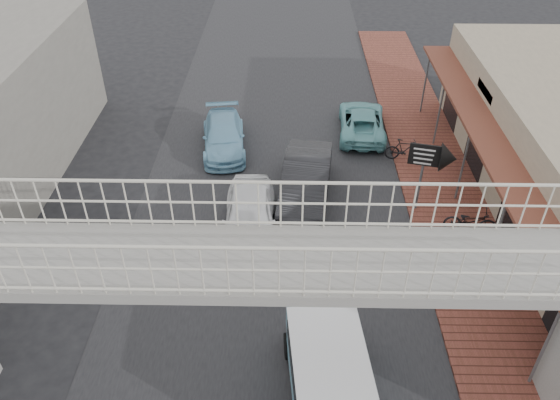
{
  "coord_description": "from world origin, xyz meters",
  "views": [
    {
      "loc": [
        0.58,
        -11.65,
        12.34
      ],
      "look_at": [
        0.33,
        2.47,
        1.8
      ],
      "focal_mm": 35.0,
      "sensor_mm": 36.0,
      "label": 1
    }
  ],
  "objects_px": {
    "white_hatchback": "(249,217)",
    "motorcycle_near": "(470,221)",
    "angkot_curb": "(362,121)",
    "angkot_far": "(224,136)",
    "angkot_van": "(328,370)",
    "dark_sedan": "(306,181)",
    "arrow_sign": "(445,159)",
    "motorcycle_far": "(405,150)"
  },
  "relations": [
    {
      "from": "angkot_van",
      "to": "angkot_curb",
      "type": "bearing_deg",
      "value": 75.28
    },
    {
      "from": "angkot_curb",
      "to": "arrow_sign",
      "type": "height_order",
      "value": "arrow_sign"
    },
    {
      "from": "dark_sedan",
      "to": "white_hatchback",
      "type": "bearing_deg",
      "value": -127.07
    },
    {
      "from": "angkot_far",
      "to": "dark_sedan",
      "type": "bearing_deg",
      "value": -53.09
    },
    {
      "from": "dark_sedan",
      "to": "motorcycle_near",
      "type": "height_order",
      "value": "dark_sedan"
    },
    {
      "from": "motorcycle_near",
      "to": "angkot_far",
      "type": "bearing_deg",
      "value": 66.6
    },
    {
      "from": "motorcycle_near",
      "to": "motorcycle_far",
      "type": "height_order",
      "value": "motorcycle_far"
    },
    {
      "from": "dark_sedan",
      "to": "angkot_far",
      "type": "height_order",
      "value": "dark_sedan"
    },
    {
      "from": "angkot_van",
      "to": "motorcycle_far",
      "type": "bearing_deg",
      "value": 66.15
    },
    {
      "from": "white_hatchback",
      "to": "arrow_sign",
      "type": "xyz_separation_m",
      "value": [
        6.67,
        1.28,
        1.61
      ]
    },
    {
      "from": "angkot_curb",
      "to": "arrow_sign",
      "type": "xyz_separation_m",
      "value": [
        2.08,
        -5.87,
        1.77
      ]
    },
    {
      "from": "angkot_van",
      "to": "motorcycle_far",
      "type": "height_order",
      "value": "angkot_van"
    },
    {
      "from": "white_hatchback",
      "to": "motorcycle_near",
      "type": "relative_size",
      "value": 2.47
    },
    {
      "from": "motorcycle_near",
      "to": "dark_sedan",
      "type": "bearing_deg",
      "value": 78.85
    },
    {
      "from": "angkot_curb",
      "to": "white_hatchback",
      "type": "bearing_deg",
      "value": 60.95
    },
    {
      "from": "angkot_curb",
      "to": "arrow_sign",
      "type": "bearing_deg",
      "value": 113.13
    },
    {
      "from": "angkot_curb",
      "to": "angkot_far",
      "type": "bearing_deg",
      "value": 17.48
    },
    {
      "from": "motorcycle_near",
      "to": "white_hatchback",
      "type": "bearing_deg",
      "value": 99.01
    },
    {
      "from": "angkot_far",
      "to": "angkot_van",
      "type": "relative_size",
      "value": 1.03
    },
    {
      "from": "angkot_van",
      "to": "motorcycle_near",
      "type": "relative_size",
      "value": 2.33
    },
    {
      "from": "dark_sedan",
      "to": "motorcycle_far",
      "type": "xyz_separation_m",
      "value": [
        4.12,
        2.65,
        -0.22
      ]
    },
    {
      "from": "white_hatchback",
      "to": "angkot_van",
      "type": "relative_size",
      "value": 1.06
    },
    {
      "from": "motorcycle_near",
      "to": "arrow_sign",
      "type": "xyz_separation_m",
      "value": [
        -0.92,
        1.14,
        1.79
      ]
    },
    {
      "from": "motorcycle_near",
      "to": "arrow_sign",
      "type": "distance_m",
      "value": 2.32
    },
    {
      "from": "angkot_curb",
      "to": "motorcycle_far",
      "type": "height_order",
      "value": "angkot_curb"
    },
    {
      "from": "dark_sedan",
      "to": "angkot_curb",
      "type": "height_order",
      "value": "dark_sedan"
    },
    {
      "from": "angkot_van",
      "to": "arrow_sign",
      "type": "bearing_deg",
      "value": 55.44
    },
    {
      "from": "angkot_far",
      "to": "angkot_van",
      "type": "distance_m",
      "value": 12.73
    },
    {
      "from": "motorcycle_near",
      "to": "motorcycle_far",
      "type": "bearing_deg",
      "value": 26.04
    },
    {
      "from": "motorcycle_near",
      "to": "motorcycle_far",
      "type": "distance_m",
      "value": 4.84
    },
    {
      "from": "dark_sedan",
      "to": "angkot_far",
      "type": "relative_size",
      "value": 1.15
    },
    {
      "from": "dark_sedan",
      "to": "angkot_van",
      "type": "distance_m",
      "value": 8.59
    },
    {
      "from": "white_hatchback",
      "to": "angkot_van",
      "type": "height_order",
      "value": "angkot_van"
    },
    {
      "from": "angkot_van",
      "to": "motorcycle_far",
      "type": "relative_size",
      "value": 2.56
    },
    {
      "from": "angkot_far",
      "to": "motorcycle_far",
      "type": "bearing_deg",
      "value": -13.84
    },
    {
      "from": "angkot_curb",
      "to": "motorcycle_near",
      "type": "relative_size",
      "value": 2.4
    },
    {
      "from": "dark_sedan",
      "to": "motorcycle_near",
      "type": "xyz_separation_m",
      "value": [
        5.62,
        -1.95,
        -0.24
      ]
    },
    {
      "from": "angkot_curb",
      "to": "angkot_far",
      "type": "relative_size",
      "value": 0.99
    },
    {
      "from": "angkot_curb",
      "to": "angkot_van",
      "type": "relative_size",
      "value": 1.03
    },
    {
      "from": "angkot_far",
      "to": "motorcycle_near",
      "type": "xyz_separation_m",
      "value": [
        9.04,
        -5.52,
        -0.05
      ]
    },
    {
      "from": "motorcycle_near",
      "to": "arrow_sign",
      "type": "bearing_deg",
      "value": 46.79
    },
    {
      "from": "dark_sedan",
      "to": "motorcycle_near",
      "type": "bearing_deg",
      "value": -12.9
    }
  ]
}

